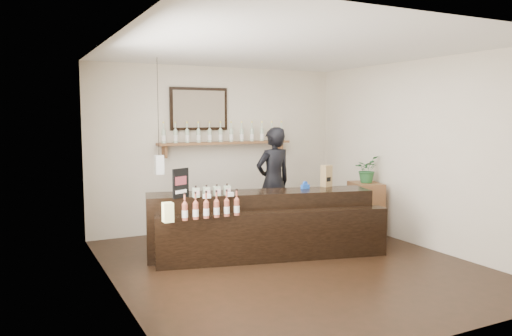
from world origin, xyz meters
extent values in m
plane|color=black|center=(0.00, 0.00, 0.00)|extent=(5.00, 5.00, 0.00)
plane|color=beige|center=(0.00, 2.50, 1.40)|extent=(4.50, 0.00, 4.50)
plane|color=beige|center=(0.00, -2.50, 1.40)|extent=(4.50, 0.00, 4.50)
plane|color=beige|center=(-2.25, 0.00, 1.40)|extent=(0.00, 5.00, 5.00)
plane|color=beige|center=(2.25, 0.00, 1.40)|extent=(0.00, 5.00, 5.00)
plane|color=white|center=(0.00, 0.00, 2.80)|extent=(5.00, 5.00, 0.00)
cube|color=brown|center=(0.10, 2.37, 1.50)|extent=(2.40, 0.25, 0.04)
cube|color=brown|center=(-0.98, 2.40, 1.38)|extent=(0.04, 0.20, 0.20)
cube|color=brown|center=(1.18, 2.40, 1.38)|extent=(0.04, 0.20, 0.20)
cube|color=black|center=(-0.35, 2.47, 2.08)|extent=(1.02, 0.04, 0.72)
cube|color=#4B4030|center=(-0.35, 2.44, 2.08)|extent=(0.92, 0.01, 0.62)
cube|color=white|center=(-1.30, 1.60, 1.25)|extent=(0.12, 0.12, 0.28)
cylinder|color=black|center=(-1.30, 1.60, 2.09)|extent=(0.01, 0.01, 1.41)
cylinder|color=#B0C5A5|center=(-1.00, 2.37, 1.62)|extent=(0.07, 0.07, 0.20)
cone|color=#B0C5A5|center=(-1.00, 2.37, 1.75)|extent=(0.07, 0.07, 0.05)
cylinder|color=#B0C5A5|center=(-1.00, 2.37, 1.81)|extent=(0.02, 0.02, 0.07)
cylinder|color=gold|center=(-1.00, 2.37, 1.86)|extent=(0.03, 0.03, 0.02)
cylinder|color=white|center=(-1.00, 2.37, 1.60)|extent=(0.07, 0.07, 0.09)
cylinder|color=#B0C5A5|center=(-0.80, 2.37, 1.62)|extent=(0.07, 0.07, 0.20)
cone|color=#B0C5A5|center=(-0.80, 2.37, 1.75)|extent=(0.07, 0.07, 0.05)
cylinder|color=#B0C5A5|center=(-0.80, 2.37, 1.81)|extent=(0.02, 0.02, 0.07)
cylinder|color=gold|center=(-0.80, 2.37, 1.86)|extent=(0.03, 0.03, 0.02)
cylinder|color=white|center=(-0.80, 2.37, 1.60)|extent=(0.07, 0.07, 0.09)
cylinder|color=#B0C5A5|center=(-0.60, 2.37, 1.62)|extent=(0.07, 0.07, 0.20)
cone|color=#B0C5A5|center=(-0.60, 2.37, 1.75)|extent=(0.07, 0.07, 0.05)
cylinder|color=#B0C5A5|center=(-0.60, 2.37, 1.81)|extent=(0.02, 0.02, 0.07)
cylinder|color=gold|center=(-0.60, 2.37, 1.86)|extent=(0.03, 0.03, 0.02)
cylinder|color=white|center=(-0.60, 2.37, 1.60)|extent=(0.07, 0.07, 0.09)
cylinder|color=#B0C5A5|center=(-0.40, 2.37, 1.62)|extent=(0.07, 0.07, 0.20)
cone|color=#B0C5A5|center=(-0.40, 2.37, 1.75)|extent=(0.07, 0.07, 0.05)
cylinder|color=#B0C5A5|center=(-0.40, 2.37, 1.81)|extent=(0.02, 0.02, 0.07)
cylinder|color=gold|center=(-0.40, 2.37, 1.86)|extent=(0.03, 0.03, 0.02)
cylinder|color=white|center=(-0.40, 2.37, 1.60)|extent=(0.07, 0.07, 0.09)
cylinder|color=#B0C5A5|center=(-0.20, 2.37, 1.62)|extent=(0.07, 0.07, 0.20)
cone|color=#B0C5A5|center=(-0.20, 2.37, 1.75)|extent=(0.07, 0.07, 0.05)
cylinder|color=#B0C5A5|center=(-0.20, 2.37, 1.81)|extent=(0.02, 0.02, 0.07)
cylinder|color=gold|center=(-0.20, 2.37, 1.86)|extent=(0.03, 0.03, 0.02)
cylinder|color=white|center=(-0.20, 2.37, 1.60)|extent=(0.07, 0.07, 0.09)
cylinder|color=#B0C5A5|center=(0.00, 2.37, 1.62)|extent=(0.07, 0.07, 0.20)
cone|color=#B0C5A5|center=(0.00, 2.37, 1.75)|extent=(0.07, 0.07, 0.05)
cylinder|color=#B0C5A5|center=(0.00, 2.37, 1.81)|extent=(0.02, 0.02, 0.07)
cylinder|color=gold|center=(0.00, 2.37, 1.86)|extent=(0.03, 0.03, 0.02)
cylinder|color=white|center=(0.00, 2.37, 1.60)|extent=(0.07, 0.07, 0.09)
cylinder|color=#B0C5A5|center=(0.20, 2.37, 1.62)|extent=(0.07, 0.07, 0.20)
cone|color=#B0C5A5|center=(0.20, 2.37, 1.75)|extent=(0.07, 0.07, 0.05)
cylinder|color=#B0C5A5|center=(0.20, 2.37, 1.81)|extent=(0.02, 0.02, 0.07)
cylinder|color=gold|center=(0.20, 2.37, 1.86)|extent=(0.03, 0.03, 0.02)
cylinder|color=white|center=(0.20, 2.37, 1.60)|extent=(0.07, 0.07, 0.09)
cylinder|color=#B0C5A5|center=(0.40, 2.37, 1.62)|extent=(0.07, 0.07, 0.20)
cone|color=#B0C5A5|center=(0.40, 2.37, 1.75)|extent=(0.07, 0.07, 0.05)
cylinder|color=#B0C5A5|center=(0.40, 2.37, 1.81)|extent=(0.02, 0.02, 0.07)
cylinder|color=gold|center=(0.40, 2.37, 1.86)|extent=(0.03, 0.03, 0.02)
cylinder|color=white|center=(0.40, 2.37, 1.60)|extent=(0.07, 0.07, 0.09)
cylinder|color=#B0C5A5|center=(0.60, 2.37, 1.62)|extent=(0.07, 0.07, 0.20)
cone|color=#B0C5A5|center=(0.60, 2.37, 1.75)|extent=(0.07, 0.07, 0.05)
cylinder|color=#B0C5A5|center=(0.60, 2.37, 1.81)|extent=(0.02, 0.02, 0.07)
cylinder|color=gold|center=(0.60, 2.37, 1.86)|extent=(0.03, 0.03, 0.02)
cylinder|color=white|center=(0.60, 2.37, 1.60)|extent=(0.07, 0.07, 0.09)
cylinder|color=#B0C5A5|center=(0.80, 2.37, 1.62)|extent=(0.07, 0.07, 0.20)
cone|color=#B0C5A5|center=(0.80, 2.37, 1.75)|extent=(0.07, 0.07, 0.05)
cylinder|color=#B0C5A5|center=(0.80, 2.37, 1.81)|extent=(0.02, 0.02, 0.07)
cylinder|color=gold|center=(0.80, 2.37, 1.86)|extent=(0.03, 0.03, 0.02)
cylinder|color=white|center=(0.80, 2.37, 1.60)|extent=(0.07, 0.07, 0.09)
cylinder|color=#B0C5A5|center=(1.00, 2.37, 1.62)|extent=(0.07, 0.07, 0.20)
cone|color=#B0C5A5|center=(1.00, 2.37, 1.75)|extent=(0.07, 0.07, 0.05)
cylinder|color=#B0C5A5|center=(1.00, 2.37, 1.81)|extent=(0.02, 0.02, 0.07)
cylinder|color=gold|center=(1.00, 2.37, 1.86)|extent=(0.03, 0.03, 0.02)
cylinder|color=white|center=(1.00, 2.37, 1.60)|extent=(0.07, 0.07, 0.09)
cylinder|color=#B0C5A5|center=(1.20, 2.37, 1.62)|extent=(0.07, 0.07, 0.20)
cone|color=#B0C5A5|center=(1.20, 2.37, 1.75)|extent=(0.07, 0.07, 0.05)
cylinder|color=#B0C5A5|center=(1.20, 2.37, 1.81)|extent=(0.02, 0.02, 0.07)
cylinder|color=gold|center=(1.20, 2.37, 1.86)|extent=(0.03, 0.03, 0.02)
cylinder|color=white|center=(1.20, 2.37, 1.60)|extent=(0.07, 0.07, 0.09)
cube|color=black|center=(-0.09, 0.70, 0.45)|extent=(3.24, 1.31, 0.89)
cube|color=black|center=(-0.09, 0.28, 0.34)|extent=(3.17, 1.03, 0.68)
cube|color=white|center=(-0.98, 0.49, 0.92)|extent=(0.10, 0.04, 0.05)
cube|color=white|center=(-0.65, 0.49, 0.92)|extent=(0.10, 0.04, 0.05)
cube|color=#FBF899|center=(-1.57, 0.28, 0.74)|extent=(0.12, 0.12, 0.12)
cube|color=#FBF899|center=(-1.57, 0.28, 0.86)|extent=(0.12, 0.12, 0.12)
cube|color=#B0C5A5|center=(-1.08, 0.65, 0.95)|extent=(0.08, 0.08, 0.13)
cube|color=beige|center=(-1.08, 0.61, 0.95)|extent=(0.07, 0.00, 0.06)
cylinder|color=black|center=(-1.08, 0.65, 1.03)|extent=(0.02, 0.02, 0.03)
cube|color=#B0C5A5|center=(-0.93, 0.65, 0.95)|extent=(0.08, 0.08, 0.13)
cube|color=beige|center=(-0.93, 0.61, 0.95)|extent=(0.07, 0.00, 0.06)
cylinder|color=black|center=(-0.93, 0.65, 1.03)|extent=(0.02, 0.02, 0.03)
cube|color=#B0C5A5|center=(-0.78, 0.65, 0.95)|extent=(0.08, 0.08, 0.13)
cube|color=beige|center=(-0.78, 0.61, 0.95)|extent=(0.07, 0.00, 0.06)
cylinder|color=black|center=(-0.78, 0.65, 1.03)|extent=(0.02, 0.02, 0.03)
cube|color=#B0C5A5|center=(-0.63, 0.65, 0.95)|extent=(0.08, 0.08, 0.13)
cube|color=beige|center=(-0.63, 0.61, 0.95)|extent=(0.07, 0.00, 0.06)
cylinder|color=black|center=(-0.63, 0.65, 1.03)|extent=(0.02, 0.02, 0.03)
cylinder|color=#964633|center=(-1.36, 0.28, 0.78)|extent=(0.07, 0.07, 0.20)
cone|color=#964633|center=(-1.36, 0.28, 0.91)|extent=(0.07, 0.07, 0.05)
cylinder|color=#964633|center=(-1.36, 0.28, 0.97)|extent=(0.02, 0.02, 0.07)
cylinder|color=black|center=(-1.36, 0.28, 1.01)|extent=(0.03, 0.03, 0.02)
cylinder|color=white|center=(-1.36, 0.28, 0.76)|extent=(0.07, 0.07, 0.09)
cylinder|color=#964633|center=(-1.22, 0.28, 0.78)|extent=(0.07, 0.07, 0.20)
cone|color=#964633|center=(-1.22, 0.28, 0.91)|extent=(0.07, 0.07, 0.05)
cylinder|color=#964633|center=(-1.22, 0.28, 0.97)|extent=(0.02, 0.02, 0.07)
cylinder|color=black|center=(-1.22, 0.28, 1.01)|extent=(0.03, 0.03, 0.02)
cylinder|color=white|center=(-1.22, 0.28, 0.76)|extent=(0.07, 0.07, 0.09)
cylinder|color=#964633|center=(-1.08, 0.28, 0.78)|extent=(0.07, 0.07, 0.20)
cone|color=#964633|center=(-1.08, 0.28, 0.91)|extent=(0.07, 0.07, 0.05)
cylinder|color=#964633|center=(-1.08, 0.28, 0.97)|extent=(0.02, 0.02, 0.07)
cylinder|color=black|center=(-1.08, 0.28, 1.01)|extent=(0.03, 0.03, 0.02)
cylinder|color=white|center=(-1.08, 0.28, 0.76)|extent=(0.07, 0.07, 0.09)
cylinder|color=#964633|center=(-0.94, 0.28, 0.78)|extent=(0.07, 0.07, 0.20)
cone|color=#964633|center=(-0.94, 0.28, 0.91)|extent=(0.07, 0.07, 0.05)
cylinder|color=#964633|center=(-0.94, 0.28, 0.97)|extent=(0.02, 0.02, 0.07)
cylinder|color=black|center=(-0.94, 0.28, 1.01)|extent=(0.03, 0.03, 0.02)
cylinder|color=white|center=(-0.94, 0.28, 0.76)|extent=(0.07, 0.07, 0.09)
cylinder|color=#964633|center=(-0.79, 0.28, 0.78)|extent=(0.07, 0.07, 0.20)
cone|color=#964633|center=(-0.79, 0.28, 0.91)|extent=(0.07, 0.07, 0.05)
cylinder|color=#964633|center=(-0.79, 0.28, 0.97)|extent=(0.02, 0.02, 0.07)
cylinder|color=black|center=(-0.79, 0.28, 1.01)|extent=(0.03, 0.03, 0.02)
cylinder|color=white|center=(-0.79, 0.28, 0.76)|extent=(0.07, 0.07, 0.09)
cylinder|color=#964633|center=(-0.65, 0.28, 0.78)|extent=(0.07, 0.07, 0.20)
cone|color=#964633|center=(-0.65, 0.28, 0.91)|extent=(0.07, 0.07, 0.05)
cylinder|color=#964633|center=(-0.65, 0.28, 0.97)|extent=(0.02, 0.02, 0.07)
cylinder|color=black|center=(-0.65, 0.28, 1.01)|extent=(0.03, 0.03, 0.02)
cylinder|color=white|center=(-0.65, 0.28, 0.76)|extent=(0.07, 0.07, 0.09)
cube|color=black|center=(-1.27, 0.69, 1.09)|extent=(0.26, 0.14, 0.39)
cube|color=maroon|center=(-1.27, 0.67, 1.12)|extent=(0.18, 0.09, 0.11)
cube|color=white|center=(-1.27, 0.67, 0.98)|extent=(0.18, 0.09, 0.04)
cube|color=olive|center=(1.04, 0.69, 1.06)|extent=(0.17, 0.14, 0.33)
cube|color=black|center=(1.04, 0.63, 1.01)|extent=(0.09, 0.02, 0.07)
cube|color=blue|center=(0.63, 0.65, 0.92)|extent=(0.14, 0.07, 0.06)
cylinder|color=blue|center=(0.63, 0.65, 0.97)|extent=(0.07, 0.04, 0.07)
cube|color=brown|center=(2.00, 0.94, 0.43)|extent=(0.57, 0.69, 0.86)
imported|color=#255E2E|center=(2.00, 0.94, 1.08)|extent=(0.52, 0.51, 0.44)
imported|color=black|center=(0.59, 1.55, 1.01)|extent=(0.79, 0.56, 2.02)
camera|label=1|loc=(-3.30, -5.54, 1.97)|focal=35.00mm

